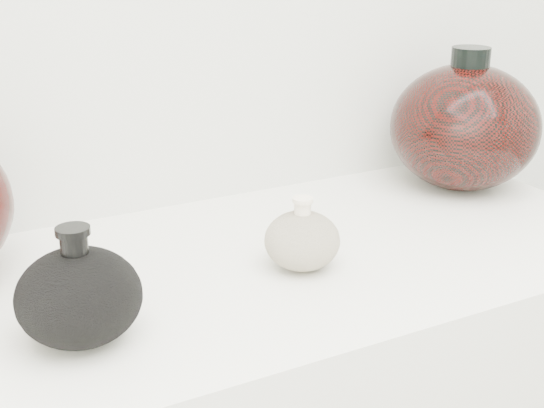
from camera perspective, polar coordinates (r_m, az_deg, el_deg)
black_gourd_vase at (r=0.82m, az=-14.33°, el=-6.72°), size 0.17×0.17×0.13m
cream_gourd_vase at (r=0.97m, az=2.28°, el=-2.71°), size 0.10×0.10×0.10m
right_round_pot at (r=1.30m, az=14.30°, el=5.68°), size 0.28×0.28×0.24m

